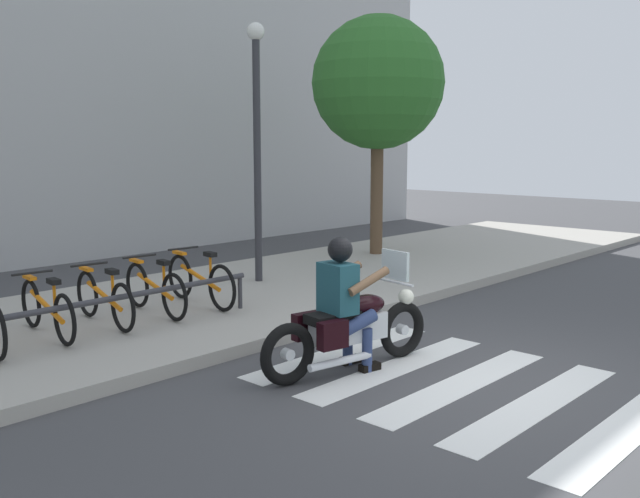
# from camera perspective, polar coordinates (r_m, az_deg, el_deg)

# --- Properties ---
(ground_plane) EXTENTS (48.00, 48.00, 0.00)m
(ground_plane) POSITION_cam_1_polar(r_m,az_deg,el_deg) (7.47, 12.58, -10.19)
(ground_plane) COLOR #424244
(sidewalk) EXTENTS (24.00, 4.40, 0.15)m
(sidewalk) POSITION_cam_1_polar(r_m,az_deg,el_deg) (10.36, -9.39, -4.39)
(sidewalk) COLOR #A8A399
(sidewalk) RESTS_ON ground
(crosswalk_stripe_0) EXTENTS (2.80, 0.40, 0.01)m
(crosswalk_stripe_0) POSITION_cam_1_polar(r_m,az_deg,el_deg) (6.62, 23.67, -13.19)
(crosswalk_stripe_0) COLOR white
(crosswalk_stripe_0) RESTS_ON ground
(crosswalk_stripe_1) EXTENTS (2.80, 0.40, 0.01)m
(crosswalk_stripe_1) POSITION_cam_1_polar(r_m,az_deg,el_deg) (6.89, 17.26, -11.96)
(crosswalk_stripe_1) COLOR white
(crosswalk_stripe_1) RESTS_ON ground
(crosswalk_stripe_2) EXTENTS (2.80, 0.40, 0.01)m
(crosswalk_stripe_2) POSITION_cam_1_polar(r_m,az_deg,el_deg) (7.25, 11.46, -10.72)
(crosswalk_stripe_2) COLOR white
(crosswalk_stripe_2) RESTS_ON ground
(crosswalk_stripe_3) EXTENTS (2.80, 0.40, 0.01)m
(crosswalk_stripe_3) POSITION_cam_1_polar(r_m,az_deg,el_deg) (7.67, 6.29, -9.51)
(crosswalk_stripe_3) COLOR white
(crosswalk_stripe_3) RESTS_ON ground
(crosswalk_stripe_4) EXTENTS (2.80, 0.40, 0.01)m
(crosswalk_stripe_4) POSITION_cam_1_polar(r_m,az_deg,el_deg) (8.15, 1.73, -8.37)
(crosswalk_stripe_4) COLOR white
(crosswalk_stripe_4) RESTS_ON ground
(motorcycle) EXTENTS (2.18, 0.79, 1.22)m
(motorcycle) POSITION_cam_1_polar(r_m,az_deg,el_deg) (7.41, 2.43, -6.43)
(motorcycle) COLOR black
(motorcycle) RESTS_ON ground
(rider) EXTENTS (0.69, 0.61, 1.44)m
(rider) POSITION_cam_1_polar(r_m,az_deg,el_deg) (7.28, 1.96, -3.74)
(rider) COLOR #1E4C59
(rider) RESTS_ON ground
(bicycle_1) EXTENTS (0.48, 1.65, 0.72)m
(bicycle_1) POSITION_cam_1_polar(r_m,az_deg,el_deg) (8.74, -21.36, -4.54)
(bicycle_1) COLOR black
(bicycle_1) RESTS_ON sidewalk
(bicycle_2) EXTENTS (0.48, 1.63, 0.73)m
(bicycle_2) POSITION_cam_1_polar(r_m,az_deg,el_deg) (9.07, -17.17, -3.84)
(bicycle_2) COLOR black
(bicycle_2) RESTS_ON sidewalk
(bicycle_3) EXTENTS (0.48, 1.62, 0.75)m
(bicycle_3) POSITION_cam_1_polar(r_m,az_deg,el_deg) (9.45, -13.30, -3.16)
(bicycle_3) COLOR black
(bicycle_3) RESTS_ON sidewalk
(bicycle_4) EXTENTS (0.48, 1.73, 0.77)m
(bicycle_4) POSITION_cam_1_polar(r_m,az_deg,el_deg) (9.86, -9.74, -2.51)
(bicycle_4) COLOR black
(bicycle_4) RESTS_ON sidewalk
(bike_rack) EXTENTS (3.55, 0.07, 0.49)m
(bike_rack) POSITION_cam_1_polar(r_m,az_deg,el_deg) (8.59, -15.33, -3.92)
(bike_rack) COLOR #333338
(bike_rack) RESTS_ON sidewalk
(street_lamp) EXTENTS (0.28, 0.28, 4.25)m
(street_lamp) POSITION_cam_1_polar(r_m,az_deg,el_deg) (11.32, -5.16, 9.56)
(street_lamp) COLOR #2D2D33
(street_lamp) RESTS_ON ground
(tree_near_rack) EXTENTS (2.63, 2.63, 4.89)m
(tree_near_rack) POSITION_cam_1_polar(r_m,az_deg,el_deg) (14.27, 4.74, 13.26)
(tree_near_rack) COLOR brown
(tree_near_rack) RESTS_ON ground
(building_backdrop) EXTENTS (24.00, 1.20, 9.63)m
(building_backdrop) POSITION_cam_1_polar(r_m,az_deg,el_deg) (15.23, -23.74, 17.08)
(building_backdrop) COLOR #B1B1B1
(building_backdrop) RESTS_ON ground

